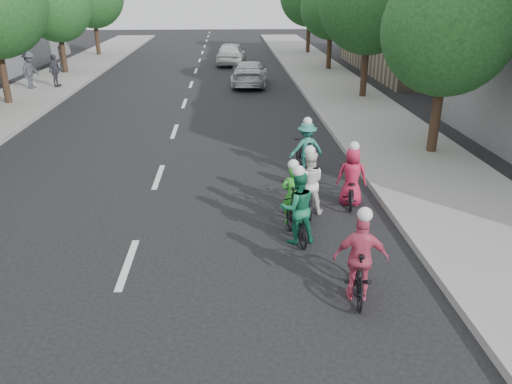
{
  "coord_description": "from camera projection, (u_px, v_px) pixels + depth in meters",
  "views": [
    {
      "loc": [
        2.1,
        -8.89,
        5.19
      ],
      "look_at": [
        2.67,
        1.25,
        1.0
      ],
      "focal_mm": 35.0,
      "sensor_mm": 36.0,
      "label": 1
    }
  ],
  "objects": [
    {
      "name": "ground",
      "position": [
        128.0,
        264.0,
        10.08
      ],
      "size": [
        120.0,
        120.0,
        0.0
      ],
      "primitive_type": "plane",
      "color": "black",
      "rests_on": "ground"
    },
    {
      "name": "curb_left",
      "position": [
        14.0,
        132.0,
        18.96
      ],
      "size": [
        0.18,
        80.0,
        0.18
      ],
      "primitive_type": "cube",
      "color": "#999993",
      "rests_on": "ground"
    },
    {
      "name": "sidewalk_right",
      "position": [
        378.0,
        127.0,
        19.69
      ],
      "size": [
        4.0,
        80.0,
        0.15
      ],
      "primitive_type": "cube",
      "color": "gray",
      "rests_on": "ground"
    },
    {
      "name": "curb_right",
      "position": [
        329.0,
        127.0,
        19.58
      ],
      "size": [
        0.18,
        80.0,
        0.18
      ],
      "primitive_type": "cube",
      "color": "#999993",
      "rests_on": "ground"
    },
    {
      "name": "bldg_se",
      "position": [
        446.0,
        7.0,
        31.53
      ],
      "size": [
        10.0,
        14.0,
        8.0
      ],
      "primitive_type": "cube",
      "color": "gray",
      "rests_on": "ground"
    },
    {
      "name": "tree_l_4",
      "position": [
        57.0,
        8.0,
        30.29
      ],
      "size": [
        4.0,
        4.0,
        5.97
      ],
      "color": "black",
      "rests_on": "ground"
    },
    {
      "name": "tree_r_0",
      "position": [
        448.0,
        30.0,
        15.11
      ],
      "size": [
        4.0,
        4.0,
        5.97
      ],
      "color": "black",
      "rests_on": "ground"
    },
    {
      "name": "tree_r_1",
      "position": [
        370.0,
        2.0,
        23.21
      ],
      "size": [
        4.8,
        4.8,
        6.93
      ],
      "color": "black",
      "rests_on": "ground"
    },
    {
      "name": "tree_r_2",
      "position": [
        331.0,
        7.0,
        31.72
      ],
      "size": [
        4.0,
        4.0,
        5.97
      ],
      "color": "black",
      "rests_on": "ground"
    },
    {
      "name": "cyclist_0",
      "position": [
        297.0,
        213.0,
        10.77
      ],
      "size": [
        0.88,
        1.56,
        1.77
      ],
      "rotation": [
        0.0,
        0.0,
        3.31
      ],
      "color": "black",
      "rests_on": "ground"
    },
    {
      "name": "cyclist_1",
      "position": [
        292.0,
        200.0,
        11.69
      ],
      "size": [
        0.53,
        1.63,
        1.58
      ],
      "rotation": [
        0.0,
        0.0,
        3.12
      ],
      "color": "black",
      "rests_on": "ground"
    },
    {
      "name": "cyclist_2",
      "position": [
        359.0,
        265.0,
        8.79
      ],
      "size": [
        1.01,
        1.69,
        1.78
      ],
      "rotation": [
        0.0,
        0.0,
        2.98
      ],
      "color": "black",
      "rests_on": "ground"
    },
    {
      "name": "cyclist_3",
      "position": [
        351.0,
        182.0,
        12.68
      ],
      "size": [
        0.9,
        1.78,
        1.69
      ],
      "rotation": [
        0.0,
        0.0,
        2.95
      ],
      "color": "black",
      "rests_on": "ground"
    },
    {
      "name": "cyclist_4",
      "position": [
        306.0,
        152.0,
        14.76
      ],
      "size": [
        1.11,
        1.76,
        1.72
      ],
      "rotation": [
        0.0,
        0.0,
        3.34
      ],
      "color": "black",
      "rests_on": "ground"
    },
    {
      "name": "cyclist_5",
      "position": [
        308.0,
        189.0,
        12.21
      ],
      "size": [
        0.81,
        1.74,
        1.73
      ],
      "rotation": [
        0.0,
        0.0,
        3.07
      ],
      "color": "black",
      "rests_on": "ground"
    },
    {
      "name": "follow_car_lead",
      "position": [
        249.0,
        73.0,
        28.07
      ],
      "size": [
        2.3,
        4.82,
        1.35
      ],
      "primitive_type": "imported",
      "rotation": [
        0.0,
        0.0,
        3.05
      ],
      "color": "silver",
      "rests_on": "ground"
    },
    {
      "name": "follow_car_trail",
      "position": [
        231.0,
        53.0,
        35.57
      ],
      "size": [
        2.35,
        4.8,
        1.57
      ],
      "primitive_type": "imported",
      "rotation": [
        0.0,
        0.0,
        3.03
      ],
      "color": "silver",
      "rests_on": "ground"
    },
    {
      "name": "spectator_0",
      "position": [
        30.0,
        70.0,
        26.35
      ],
      "size": [
        0.95,
        1.35,
        1.9
      ],
      "primitive_type": "imported",
      "rotation": [
        0.0,
        0.0,
        1.36
      ],
      "color": "#454550",
      "rests_on": "sidewalk_left"
    },
    {
      "name": "spectator_1",
      "position": [
        55.0,
        71.0,
        26.81
      ],
      "size": [
        0.62,
        1.07,
        1.72
      ],
      "primitive_type": "imported",
      "rotation": [
        0.0,
        0.0,
        1.36
      ],
      "color": "#45434F",
      "rests_on": "sidewalk_left"
    },
    {
      "name": "spectator_2",
      "position": [
        63.0,
        58.0,
        31.63
      ],
      "size": [
        0.81,
        0.95,
        1.65
      ],
      "primitive_type": "imported",
      "rotation": [
        0.0,
        0.0,
        1.99
      ],
      "color": "#4D4B58",
      "rests_on": "sidewalk_left"
    }
  ]
}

